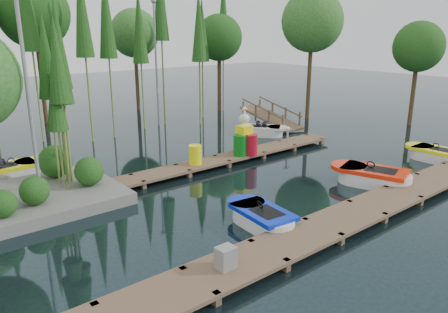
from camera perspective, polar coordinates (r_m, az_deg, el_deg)
ground_plane at (r=15.72m, az=-0.26°, el=-4.57°), size 90.00×90.00×0.00m
near_dock at (r=12.73m, az=12.75°, el=-9.10°), size 18.00×1.50×0.50m
far_dock at (r=18.09m, az=-2.78°, el=-0.98°), size 15.00×1.20×0.50m
tree_screen at (r=23.16m, az=-22.08°, el=16.47°), size 34.42×18.53×10.31m
lamp_island at (r=14.47m, az=-24.47°, el=9.54°), size 0.30×0.30×7.25m
lamp_rear at (r=26.06m, az=-8.91°, el=13.20°), size 0.30×0.30×7.25m
ramp at (r=26.05m, az=6.17°, el=5.15°), size 1.50×3.94×1.49m
boat_blue at (r=13.04m, az=4.92°, el=-8.03°), size 1.39×2.63×0.85m
boat_red at (r=17.20m, az=18.81°, el=-2.58°), size 2.20×3.26×1.01m
boat_yellow_near at (r=21.35m, az=26.05°, el=0.14°), size 1.27×2.71×0.90m
boat_yellow_far at (r=18.90m, az=-26.20°, el=-1.77°), size 2.77×1.43×1.34m
boat_white_far at (r=23.90m, az=5.11°, el=3.36°), size 2.47×2.62×1.18m
utility_cabinet at (r=10.29m, az=0.24°, el=-13.07°), size 0.43×0.36×0.53m
yellow_barrel at (r=17.75m, az=-3.77°, el=0.24°), size 0.53×0.53×0.79m
drum_cluster at (r=19.14m, az=2.81°, el=2.13°), size 1.22×1.11×2.10m
seagull_post at (r=21.24m, az=8.31°, el=3.18°), size 0.49×0.27×0.79m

